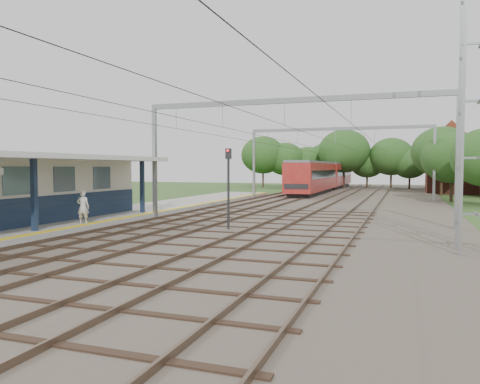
% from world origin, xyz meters
% --- Properties ---
extents(ground, '(160.00, 160.00, 0.00)m').
position_xyz_m(ground, '(0.00, 0.00, 0.00)').
color(ground, '#2D4C1E').
rests_on(ground, ground).
extents(ballast_bed, '(18.00, 90.00, 0.10)m').
position_xyz_m(ballast_bed, '(4.00, 30.00, 0.05)').
color(ballast_bed, '#473D33').
rests_on(ballast_bed, ground).
extents(platform, '(5.00, 52.00, 0.35)m').
position_xyz_m(platform, '(-7.50, 14.00, 0.17)').
color(platform, gray).
rests_on(platform, ground).
extents(yellow_stripe, '(0.45, 52.00, 0.01)m').
position_xyz_m(yellow_stripe, '(-5.25, 14.00, 0.35)').
color(yellow_stripe, yellow).
rests_on(yellow_stripe, platform).
extents(station_building, '(3.41, 18.00, 3.40)m').
position_xyz_m(station_building, '(-8.88, 7.00, 2.04)').
color(station_building, beige).
rests_on(station_building, platform).
extents(canopy, '(6.40, 20.00, 3.44)m').
position_xyz_m(canopy, '(-7.77, 6.00, 3.64)').
color(canopy, '#12223B').
rests_on(canopy, platform).
extents(rail_tracks, '(11.80, 88.00, 0.15)m').
position_xyz_m(rail_tracks, '(1.50, 30.00, 0.18)').
color(rail_tracks, brown).
rests_on(rail_tracks, ballast_bed).
extents(catenary_system, '(17.22, 88.00, 7.00)m').
position_xyz_m(catenary_system, '(3.39, 25.28, 5.51)').
color(catenary_system, gray).
rests_on(catenary_system, ground).
extents(tree_band, '(31.72, 30.88, 8.82)m').
position_xyz_m(tree_band, '(3.84, 57.12, 4.92)').
color(tree_band, '#382619').
rests_on(tree_band, ground).
extents(house_far, '(8.00, 6.12, 8.66)m').
position_xyz_m(house_far, '(16.00, 52.00, 3.23)').
color(house_far, brown).
rests_on(house_far, ground).
extents(person, '(0.71, 0.59, 1.67)m').
position_xyz_m(person, '(-5.60, 8.92, 1.18)').
color(person, silver).
rests_on(person, platform).
extents(train, '(2.87, 35.78, 3.78)m').
position_xyz_m(train, '(-0.50, 52.36, 2.11)').
color(train, black).
rests_on(train, ballast_bed).
extents(signal_post, '(0.29, 0.26, 4.09)m').
position_xyz_m(signal_post, '(1.35, 11.10, 2.52)').
color(signal_post, black).
rests_on(signal_post, ground).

